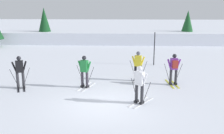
# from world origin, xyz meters

# --- Properties ---
(ground_plane) EXTENTS (120.00, 120.00, 0.00)m
(ground_plane) POSITION_xyz_m (0.00, 0.00, 0.00)
(ground_plane) COLOR silver
(far_snow_ridge) EXTENTS (80.00, 7.68, 1.25)m
(far_snow_ridge) POSITION_xyz_m (0.00, 19.84, 0.63)
(far_snow_ridge) COLOR silver
(far_snow_ridge) RESTS_ON ground
(skier_green) EXTENTS (0.96, 1.64, 1.71)m
(skier_green) POSITION_xyz_m (-1.11, 2.29, 0.92)
(skier_green) COLOR silver
(skier_green) RESTS_ON ground
(skier_yellow) EXTENTS (0.98, 1.64, 1.71)m
(skier_yellow) POSITION_xyz_m (1.73, 3.62, 0.92)
(skier_yellow) COLOR silver
(skier_yellow) RESTS_ON ground
(skier_white) EXTENTS (1.23, 1.52, 1.71)m
(skier_white) POSITION_xyz_m (1.60, 0.19, 0.92)
(skier_white) COLOR silver
(skier_white) RESTS_ON ground
(skier_black) EXTENTS (0.96, 1.62, 1.71)m
(skier_black) POSITION_xyz_m (-4.42, 2.06, 0.92)
(skier_black) COLOR black
(skier_black) RESTS_ON ground
(skier_purple) EXTENTS (1.00, 1.63, 1.71)m
(skier_purple) POSITION_xyz_m (3.61, 2.92, 0.96)
(skier_purple) COLOR gold
(skier_purple) RESTS_ON ground
(trail_marker_pole) EXTENTS (0.07, 0.07, 2.34)m
(trail_marker_pole) POSITION_xyz_m (3.10, 7.53, 1.17)
(trail_marker_pole) COLOR black
(trail_marker_pole) RESTS_ON ground
(conifer_far_left) EXTENTS (1.69, 1.69, 3.83)m
(conifer_far_left) POSITION_xyz_m (-7.74, 17.85, 2.17)
(conifer_far_left) COLOR #513823
(conifer_far_left) RESTS_ON ground
(conifer_far_centre) EXTENTS (1.61, 1.61, 3.54)m
(conifer_far_centre) POSITION_xyz_m (8.02, 18.51, 2.07)
(conifer_far_centre) COLOR #513823
(conifer_far_centre) RESTS_ON ground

